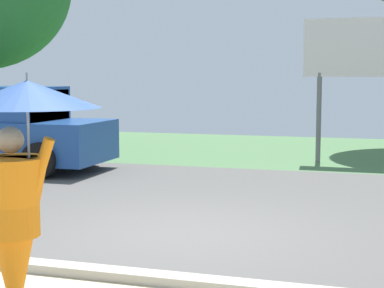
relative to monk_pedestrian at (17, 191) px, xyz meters
The scene contains 3 objects.
ground_plane 6.51m from the monk_pedestrian, 87.31° to the left, with size 40.00×22.00×0.20m.
monk_pedestrian is the anchor object (origin of this frame).
roadside_billboard 11.42m from the monk_pedestrian, 78.51° to the left, with size 2.60×0.12×3.50m.
Camera 1 is at (2.49, -7.73, 2.10)m, focal length 57.67 mm.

